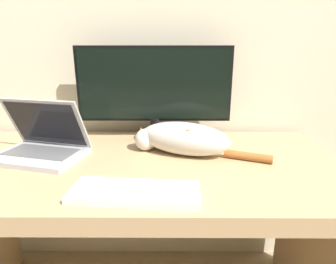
% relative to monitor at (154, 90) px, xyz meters
% --- Properties ---
extents(wall_back, '(6.40, 0.06, 2.60)m').
position_rel_monitor_xyz_m(wall_back, '(-0.05, 0.16, 0.31)').
color(wall_back, beige).
rests_on(wall_back, ground_plane).
extents(desk, '(1.55, 0.75, 0.76)m').
position_rel_monitor_xyz_m(desk, '(-0.05, -0.28, -0.39)').
color(desk, tan).
rests_on(desk, ground_plane).
extents(monitor, '(0.70, 0.18, 0.42)m').
position_rel_monitor_xyz_m(monitor, '(0.00, 0.00, 0.00)').
color(monitor, black).
rests_on(monitor, desk).
extents(laptop, '(0.38, 0.30, 0.23)m').
position_rel_monitor_xyz_m(laptop, '(-0.43, -0.24, -0.18)').
color(laptop, '#B7B7BC').
rests_on(laptop, desk).
extents(external_keyboard, '(0.39, 0.17, 0.02)m').
position_rel_monitor_xyz_m(external_keyboard, '(-0.03, -0.54, -0.22)').
color(external_keyboard, white).
rests_on(external_keyboard, desk).
extents(cat, '(0.53, 0.27, 0.13)m').
position_rel_monitor_xyz_m(cat, '(0.12, -0.21, -0.16)').
color(cat, silver).
rests_on(cat, desk).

